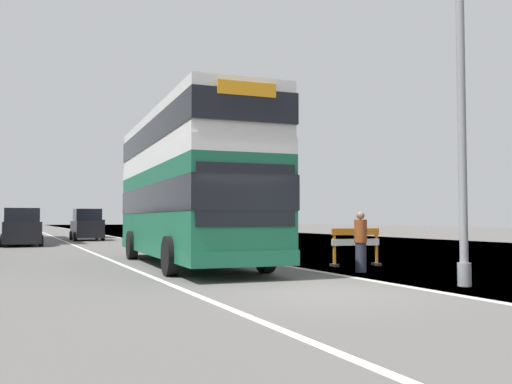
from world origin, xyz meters
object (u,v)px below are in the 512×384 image
at_px(roadworks_barrier, 356,243).
at_px(car_receding_far, 89,224).
at_px(double_decker_bus, 188,185).
at_px(car_receding_mid, 87,226).
at_px(lamppost_foreground, 461,105).
at_px(car_oncoming_near, 21,228).
at_px(pedestrian_at_kerb, 361,242).

height_order(roadworks_barrier, car_receding_far, car_receding_far).
bearing_deg(roadworks_barrier, double_decker_bus, 150.86).
bearing_deg(double_decker_bus, car_receding_mid, 91.01).
height_order(lamppost_foreground, car_receding_mid, lamppost_foreground).
bearing_deg(car_receding_far, lamppost_foreground, -84.93).
distance_m(car_oncoming_near, car_receding_mid, 8.01).
bearing_deg(roadworks_barrier, car_receding_mid, 101.15).
distance_m(roadworks_barrier, car_receding_far, 31.40).
xyz_separation_m(roadworks_barrier, pedestrian_at_kerb, (-1.01, -1.80, 0.11)).
bearing_deg(car_oncoming_near, pedestrian_at_kerb, -67.96).
xyz_separation_m(double_decker_bus, roadworks_barrier, (4.54, -2.53, -1.79)).
bearing_deg(car_oncoming_near, double_decker_bus, -73.74).
bearing_deg(lamppost_foreground, roadworks_barrier, 81.67).
bearing_deg(lamppost_foreground, pedestrian_at_kerb, 93.56).
relative_size(double_decker_bus, car_receding_mid, 2.61).
relative_size(lamppost_foreground, roadworks_barrier, 5.23).
height_order(car_oncoming_near, car_receding_far, car_receding_far).
distance_m(car_oncoming_near, pedestrian_at_kerb, 21.59).
bearing_deg(pedestrian_at_kerb, car_receding_far, 95.24).
distance_m(lamppost_foreground, car_oncoming_near, 25.19).
distance_m(double_decker_bus, car_receding_mid, 22.57).
bearing_deg(pedestrian_at_kerb, car_oncoming_near, 112.04).
height_order(double_decker_bus, car_receding_mid, double_decker_bus).
relative_size(double_decker_bus, roadworks_barrier, 7.05).
xyz_separation_m(lamppost_foreground, car_receding_mid, (-4.15, 30.43, -2.92)).
xyz_separation_m(double_decker_bus, pedestrian_at_kerb, (3.53, -4.33, -1.68)).
relative_size(car_receding_far, pedestrian_at_kerb, 2.67).
distance_m(double_decker_bus, roadworks_barrier, 5.50).
bearing_deg(roadworks_barrier, lamppost_foreground, -98.33).
bearing_deg(car_receding_far, car_receding_mid, -98.47).
relative_size(double_decker_bus, lamppost_foreground, 1.35).
bearing_deg(pedestrian_at_kerb, lamppost_foreground, -86.44).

